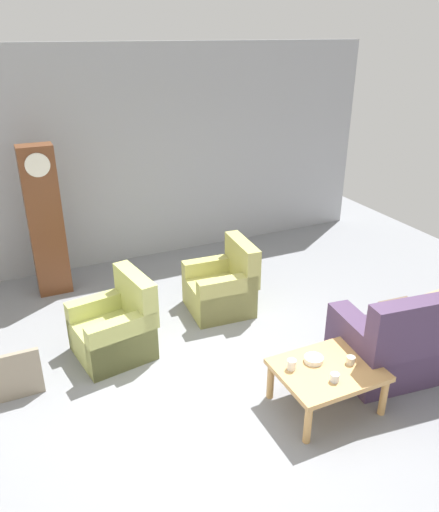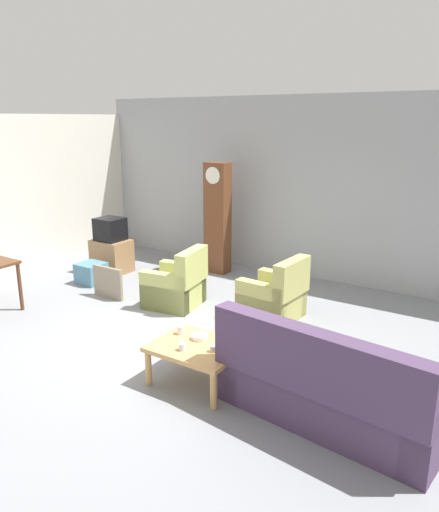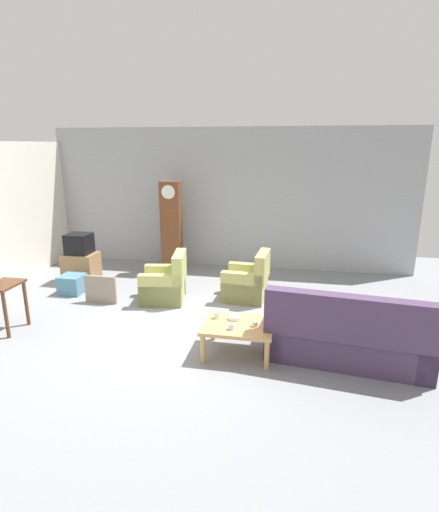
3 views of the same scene
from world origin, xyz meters
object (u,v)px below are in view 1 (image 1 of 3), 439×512
at_px(cup_blue_rimmed, 335,377).
at_px(cup_cream_tall, 351,360).
at_px(couch_floral, 435,336).
at_px(framed_picture_leaning, 10,377).
at_px(armchair_olive_far, 222,288).
at_px(coffee_table_wood, 327,373).
at_px(bowl_white_stacked, 314,359).
at_px(armchair_olive_near, 116,329).
at_px(cup_white_porcelain, 292,364).
at_px(grandfather_clock, 45,222).

height_order(cup_blue_rimmed, cup_cream_tall, cup_blue_rimmed).
distance_m(couch_floral, framed_picture_leaning, 4.39).
distance_m(armchair_olive_far, cup_blue_rimmed, 2.27).
xyz_separation_m(coffee_table_wood, bowl_white_stacked, (-0.07, 0.14, 0.09)).
relative_size(armchair_olive_near, armchair_olive_far, 1.00).
distance_m(couch_floral, cup_cream_tall, 1.23).
distance_m(armchair_olive_near, framed_picture_leaning, 1.18).
xyz_separation_m(couch_floral, cup_white_porcelain, (-1.77, 0.06, 0.14)).
distance_m(framed_picture_leaning, cup_cream_tall, 3.30).
height_order(cup_white_porcelain, bowl_white_stacked, cup_white_porcelain).
xyz_separation_m(armchair_olive_near, grandfather_clock, (-0.43, 1.81, 0.72)).
relative_size(armchair_olive_far, cup_cream_tall, 11.08).
height_order(framed_picture_leaning, cup_blue_rimmed, cup_blue_rimmed).
xyz_separation_m(grandfather_clock, cup_blue_rimmed, (1.98, -3.69, -0.54)).
bearing_deg(cup_blue_rimmed, bowl_white_stacked, 90.94).
height_order(armchair_olive_far, cup_cream_tall, armchair_olive_far).
height_order(armchair_olive_far, bowl_white_stacked, armchair_olive_far).
relative_size(grandfather_clock, framed_picture_leaning, 3.41).
xyz_separation_m(coffee_table_wood, grandfather_clock, (-2.04, 3.51, 0.65)).
relative_size(armchair_olive_far, bowl_white_stacked, 5.02).
relative_size(couch_floral, framed_picture_leaning, 3.65).
distance_m(armchair_olive_near, armchair_olive_far, 1.53).
height_order(couch_floral, bowl_white_stacked, couch_floral).
bearing_deg(armchair_olive_near, bowl_white_stacked, -45.45).
bearing_deg(coffee_table_wood, cup_white_porcelain, 157.91).
xyz_separation_m(armchair_olive_near, cup_white_porcelain, (1.29, -1.57, 0.19)).
bearing_deg(cup_blue_rimmed, grandfather_clock, 118.18).
distance_m(armchair_olive_near, grandfather_clock, 1.99).
bearing_deg(grandfather_clock, armchair_olive_near, -76.59).
height_order(cup_white_porcelain, cup_cream_tall, cup_white_porcelain).
distance_m(grandfather_clock, cup_blue_rimmed, 4.23).
height_order(framed_picture_leaning, cup_white_porcelain, cup_white_porcelain).
bearing_deg(cup_white_porcelain, framed_picture_leaning, 152.99).
distance_m(framed_picture_leaning, cup_white_porcelain, 2.73).
distance_m(couch_floral, bowl_white_stacked, 1.52).
bearing_deg(grandfather_clock, cup_white_porcelain, -63.03).
relative_size(armchair_olive_near, grandfather_clock, 0.45).
bearing_deg(cup_cream_tall, couch_floral, 4.79).
distance_m(cup_white_porcelain, cup_blue_rimmed, 0.41).
xyz_separation_m(couch_floral, bowl_white_stacked, (-1.52, 0.07, 0.12)).
bearing_deg(cup_blue_rimmed, framed_picture_leaning, 149.98).
height_order(armchair_olive_far, coffee_table_wood, armchair_olive_far).
bearing_deg(grandfather_clock, bowl_white_stacked, -59.67).
bearing_deg(cup_cream_tall, grandfather_clock, 122.73).
bearing_deg(armchair_olive_near, grandfather_clock, 103.41).
relative_size(armchair_olive_far, cup_blue_rimmed, 11.31).
bearing_deg(grandfather_clock, coffee_table_wood, -59.80).
bearing_deg(cup_blue_rimmed, cup_cream_tall, 26.91).
xyz_separation_m(couch_floral, coffee_table_wood, (-1.45, -0.07, 0.03)).
bearing_deg(cup_white_porcelain, cup_blue_rimmed, -50.48).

